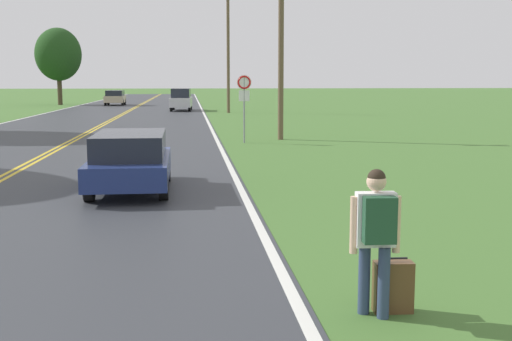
# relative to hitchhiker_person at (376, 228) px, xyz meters

# --- Properties ---
(hitchhiker_person) EXTENTS (0.56, 0.41, 1.65)m
(hitchhiker_person) POSITION_rel_hitchhiker_person_xyz_m (0.00, 0.00, 0.00)
(hitchhiker_person) COLOR navy
(hitchhiker_person) RESTS_ON ground
(suitcase) EXTENTS (0.45, 0.22, 0.64)m
(suitcase) POSITION_rel_hitchhiker_person_xyz_m (0.25, 0.13, -0.72)
(suitcase) COLOR brown
(suitcase) RESTS_ON ground
(traffic_sign) EXTENTS (0.60, 0.10, 2.81)m
(traffic_sign) POSITION_rel_hitchhiker_person_xyz_m (0.30, 19.91, 1.12)
(traffic_sign) COLOR gray
(traffic_sign) RESTS_ON ground
(utility_pole_midground) EXTENTS (1.80, 0.24, 7.13)m
(utility_pole_midground) POSITION_rel_hitchhiker_person_xyz_m (2.03, 21.30, 2.70)
(utility_pole_midground) COLOR brown
(utility_pole_midground) RESTS_ON ground
(utility_pole_far) EXTENTS (1.80, 0.24, 9.59)m
(utility_pole_far) POSITION_rel_hitchhiker_person_xyz_m (1.22, 44.82, 3.94)
(utility_pole_far) COLOR brown
(utility_pole_far) RESTS_ON ground
(tree_left_verge) EXTENTS (4.77, 4.77, 8.01)m
(tree_left_verge) POSITION_rel_hitchhiker_person_xyz_m (-15.43, 63.18, 4.23)
(tree_left_verge) COLOR #473828
(tree_left_verge) RESTS_ON ground
(car_dark_blue_hatchback_approaching) EXTENTS (1.82, 4.23, 1.38)m
(car_dark_blue_hatchback_approaching) POSITION_rel_hitchhiker_person_xyz_m (-3.38, 8.58, -0.26)
(car_dark_blue_hatchback_approaching) COLOR black
(car_dark_blue_hatchback_approaching) RESTS_ON ground
(car_silver_suv_mid_near) EXTENTS (1.93, 4.87, 1.89)m
(car_silver_suv_mid_near) POSITION_rel_hitchhiker_person_xyz_m (-2.58, 48.71, -0.01)
(car_silver_suv_mid_near) COLOR black
(car_silver_suv_mid_near) RESTS_ON ground
(car_champagne_hatchback_mid_far) EXTENTS (1.94, 3.77, 1.53)m
(car_champagne_hatchback_mid_far) POSITION_rel_hitchhiker_person_xyz_m (-9.54, 61.64, -0.19)
(car_champagne_hatchback_mid_far) COLOR black
(car_champagne_hatchback_mid_far) RESTS_ON ground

